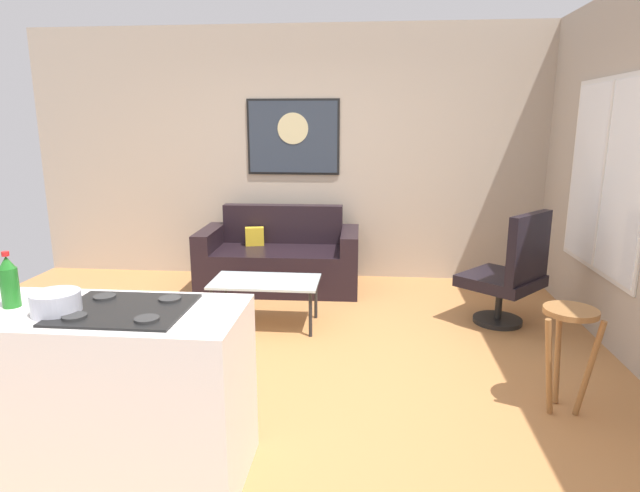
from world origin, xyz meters
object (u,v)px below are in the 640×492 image
(armchair, at_px, (511,273))
(soda_bottle_2, at_px, (9,282))
(couch, at_px, (280,261))
(mixing_bowl, at_px, (56,303))
(bar_stool, at_px, (568,333))
(wall_painting, at_px, (293,137))
(coffee_table, at_px, (265,284))

(armchair, height_order, soda_bottle_2, soda_bottle_2)
(couch, xyz_separation_m, armchair, (2.20, -0.93, 0.19))
(couch, height_order, armchair, armchair)
(soda_bottle_2, relative_size, mixing_bowl, 1.24)
(armchair, bearing_deg, bar_stool, -90.79)
(bar_stool, bearing_deg, soda_bottle_2, -164.04)
(mixing_bowl, relative_size, wall_painting, 0.21)
(coffee_table, distance_m, bar_stool, 2.45)
(mixing_bowl, bearing_deg, armchair, 41.39)
(mixing_bowl, bearing_deg, wall_painting, 81.37)
(bar_stool, relative_size, wall_painting, 0.64)
(coffee_table, bearing_deg, armchair, 5.41)
(couch, bearing_deg, soda_bottle_2, -103.35)
(wall_painting, bearing_deg, bar_stool, -53.96)
(soda_bottle_2, relative_size, wall_painting, 0.27)
(armchair, distance_m, soda_bottle_2, 3.77)
(armchair, distance_m, wall_painting, 2.78)
(coffee_table, bearing_deg, couch, 93.37)
(couch, height_order, soda_bottle_2, soda_bottle_2)
(soda_bottle_2, bearing_deg, couch, 76.65)
(bar_stool, bearing_deg, mixing_bowl, -160.98)
(soda_bottle_2, bearing_deg, bar_stool, 15.96)
(armchair, distance_m, bar_stool, 1.45)
(coffee_table, distance_m, soda_bottle_2, 2.33)
(couch, distance_m, wall_painting, 1.40)
(soda_bottle_2, xyz_separation_m, mixing_bowl, (0.28, -0.08, -0.07))
(couch, xyz_separation_m, coffee_table, (0.07, -1.13, 0.08))
(armchair, bearing_deg, couch, 157.13)
(couch, bearing_deg, wall_painting, 79.85)
(coffee_table, relative_size, bar_stool, 1.39)
(couch, bearing_deg, coffee_table, -86.63)
(coffee_table, xyz_separation_m, soda_bottle_2, (-0.83, -2.08, 0.63))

